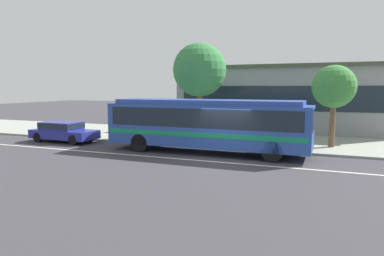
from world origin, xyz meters
TOP-DOWN VIEW (x-y plane):
  - ground_plane at (0.00, 0.00)m, footprint 120.00×120.00m
  - sidewalk_slab at (0.00, 6.55)m, footprint 60.00×8.00m
  - lane_stripe_center at (0.00, -0.80)m, footprint 56.00×0.16m
  - transit_bus at (-1.39, 1.20)m, footprint 10.91×2.57m
  - sedan_behind_bus at (-11.32, 1.47)m, footprint 4.44×1.96m
  - pedestrian_waiting_near_sign at (-6.02, 3.68)m, footprint 0.39×0.39m
  - pedestrian_walking_along_curb at (-2.15, 4.61)m, footprint 0.48×0.48m
  - pedestrian_standing_by_tree at (0.46, 3.85)m, footprint 0.41×0.41m
  - street_tree_near_stop at (-3.52, 5.90)m, footprint 3.59×3.59m
  - street_tree_mid_block at (4.90, 4.97)m, footprint 2.42×2.42m
  - station_building at (1.16, 12.80)m, footprint 16.36×6.90m

SIDE VIEW (x-z plane):
  - ground_plane at x=0.00m, z-range 0.00..0.00m
  - lane_stripe_center at x=0.00m, z-range 0.00..0.01m
  - sidewalk_slab at x=0.00m, z-range 0.00..0.12m
  - sedan_behind_bus at x=-11.32m, z-range 0.08..1.37m
  - pedestrian_standing_by_tree at x=0.46m, z-range 0.26..1.90m
  - pedestrian_walking_along_curb at x=-2.15m, z-range 0.26..1.92m
  - pedestrian_waiting_near_sign at x=-6.02m, z-range 0.27..1.98m
  - transit_bus at x=-1.39m, z-range 0.23..3.10m
  - station_building at x=1.16m, z-range 0.01..5.21m
  - street_tree_mid_block at x=4.90m, z-range 1.20..5.86m
  - street_tree_near_stop at x=-3.52m, z-range 1.48..7.85m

